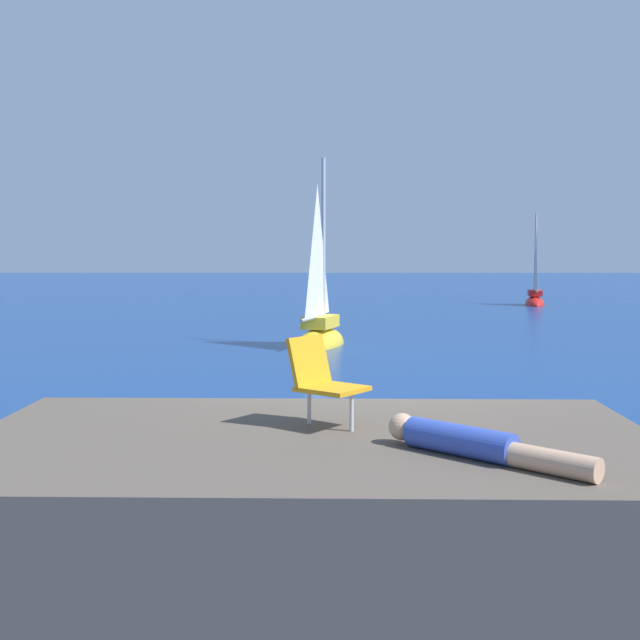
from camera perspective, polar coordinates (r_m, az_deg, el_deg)
ground_plane at (r=10.43m, az=4.01°, el=-9.45°), size 160.00×160.00×0.00m
shore_ledge at (r=6.97m, az=-0.52°, el=-12.39°), size 5.87×3.50×1.04m
boulder_seaward at (r=9.04m, az=12.20°, el=-11.82°), size 1.54×1.53×0.78m
boulder_inland at (r=9.03m, az=-0.94°, el=-11.73°), size 1.29×1.26×0.68m
sailboat_near at (r=21.64m, az=0.01°, el=-1.09°), size 1.85×3.08×5.56m
sailboat_far at (r=39.11m, az=15.03°, el=1.41°), size 1.26×2.62×4.76m
person_sunbather at (r=6.20m, az=10.94°, el=-8.63°), size 1.38×1.29×0.25m
beach_chair at (r=7.11m, az=0.13°, el=-4.09°), size 0.76×0.74×0.80m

